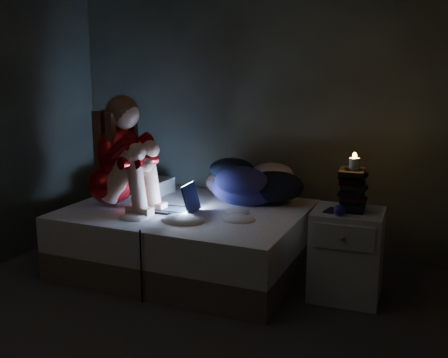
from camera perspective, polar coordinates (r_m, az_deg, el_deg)
The scene contains 12 objects.
floor at distance 3.46m, azimuth -7.67°, elevation -16.48°, with size 3.60×3.80×0.02m, color #342F2B.
wall_back at distance 4.78m, azimuth 3.82°, elevation 8.04°, with size 3.60×0.02×2.60m, color #2C2F29.
bed at distance 4.38m, azimuth -3.97°, elevation -6.33°, with size 1.85×1.39×0.51m, color #BCBAB6, non-canonical shape.
pillow at distance 4.85m, azimuth -8.47°, elevation -0.68°, with size 0.45×0.32×0.13m, color white.
woman at distance 4.34m, azimuth -12.08°, elevation 2.89°, with size 0.56×0.37×0.91m, color maroon, non-canonical shape.
laptop at distance 4.18m, azimuth -5.42°, elevation -1.88°, with size 0.35×0.25×0.25m, color black, non-canonical shape.
clothes_pile at distance 4.44m, azimuth 2.37°, elevation -0.07°, with size 0.64×0.51×0.38m, color navy, non-canonical shape.
nightstand at distance 3.92m, azimuth 12.97°, elevation -7.85°, with size 0.48×0.43×0.64m, color silver.
book_stack at distance 3.79m, azimuth 13.63°, elevation -1.11°, with size 0.19×0.25×0.30m, color black, non-canonical shape.
candle at distance 3.75m, azimuth 13.77°, elevation 1.73°, with size 0.07×0.07×0.08m, color beige.
phone at distance 3.79m, azimuth 11.39°, elevation -3.28°, with size 0.07×0.14×0.01m, color black.
blue_orb at distance 3.67m, azimuth 12.13°, elevation -3.28°, with size 0.08×0.08×0.08m, color navy.
Camera 1 is at (1.60, -2.58, 1.64)m, focal length 42.73 mm.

